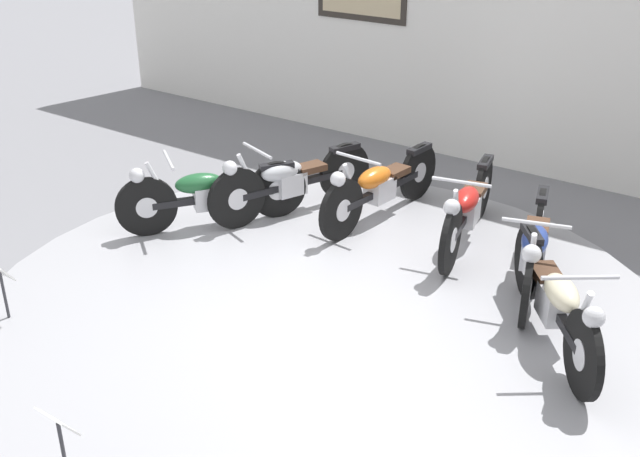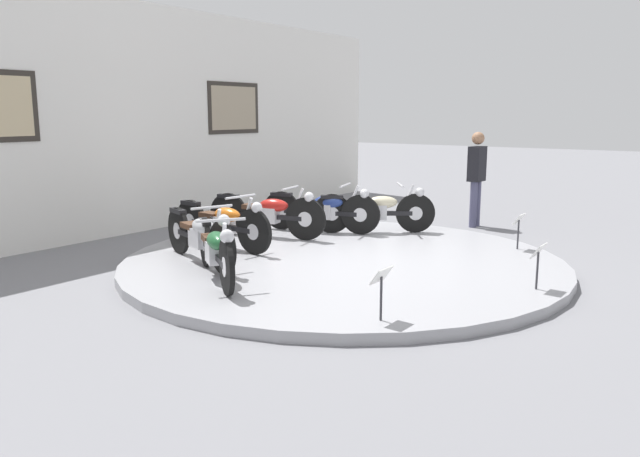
{
  "view_description": "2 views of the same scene",
  "coord_description": "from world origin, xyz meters",
  "px_view_note": "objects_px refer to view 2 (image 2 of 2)",
  "views": [
    {
      "loc": [
        3.23,
        -4.42,
        3.4
      ],
      "look_at": [
        0.02,
        -0.02,
        0.82
      ],
      "focal_mm": 42.0,
      "sensor_mm": 36.0,
      "label": 1
    },
    {
      "loc": [
        -6.75,
        -4.52,
        2.03
      ],
      "look_at": [
        -0.23,
        0.21,
        0.53
      ],
      "focal_mm": 35.0,
      "sensor_mm": 36.0,
      "label": 2
    }
  ],
  "objects_px": {
    "motorcycle_silver": "(200,234)",
    "motorcycle_red": "(268,212)",
    "visitor_standing": "(477,173)",
    "info_placard_front_right": "(519,224)",
    "motorcycle_cream": "(376,209)",
    "motorcycle_green": "(216,248)",
    "info_placard_front_centre": "(538,257)",
    "info_placard_front_left": "(381,282)",
    "motorcycle_blue": "(323,209)",
    "motorcycle_orange": "(223,222)"
  },
  "relations": [
    {
      "from": "motorcycle_blue",
      "to": "info_placard_front_right",
      "type": "height_order",
      "value": "motorcycle_blue"
    },
    {
      "from": "info_placard_front_centre",
      "to": "motorcycle_red",
      "type": "bearing_deg",
      "value": 83.37
    },
    {
      "from": "info_placard_front_right",
      "to": "motorcycle_red",
      "type": "bearing_deg",
      "value": 112.29
    },
    {
      "from": "info_placard_front_left",
      "to": "visitor_standing",
      "type": "height_order",
      "value": "visitor_standing"
    },
    {
      "from": "motorcycle_cream",
      "to": "info_placard_front_left",
      "type": "relative_size",
      "value": 3.13
    },
    {
      "from": "motorcycle_red",
      "to": "info_placard_front_right",
      "type": "bearing_deg",
      "value": -67.71
    },
    {
      "from": "motorcycle_red",
      "to": "motorcycle_green",
      "type": "bearing_deg",
      "value": -152.95
    },
    {
      "from": "motorcycle_red",
      "to": "visitor_standing",
      "type": "bearing_deg",
      "value": -30.44
    },
    {
      "from": "motorcycle_silver",
      "to": "motorcycle_red",
      "type": "bearing_deg",
      "value": 13.29
    },
    {
      "from": "motorcycle_orange",
      "to": "info_placard_front_left",
      "type": "bearing_deg",
      "value": -112.39
    },
    {
      "from": "motorcycle_blue",
      "to": "info_placard_front_centre",
      "type": "height_order",
      "value": "motorcycle_blue"
    },
    {
      "from": "motorcycle_orange",
      "to": "motorcycle_red",
      "type": "height_order",
      "value": "motorcycle_red"
    },
    {
      "from": "motorcycle_orange",
      "to": "info_placard_front_centre",
      "type": "height_order",
      "value": "motorcycle_orange"
    },
    {
      "from": "motorcycle_orange",
      "to": "visitor_standing",
      "type": "distance_m",
      "value": 4.83
    },
    {
      "from": "motorcycle_green",
      "to": "info_placard_front_right",
      "type": "bearing_deg",
      "value": -31.46
    },
    {
      "from": "motorcycle_red",
      "to": "info_placard_front_right",
      "type": "height_order",
      "value": "motorcycle_red"
    },
    {
      "from": "motorcycle_cream",
      "to": "info_placard_front_right",
      "type": "distance_m",
      "value": 2.27
    },
    {
      "from": "motorcycle_cream",
      "to": "motorcycle_green",
      "type": "bearing_deg",
      "value": -179.96
    },
    {
      "from": "motorcycle_blue",
      "to": "info_placard_front_right",
      "type": "distance_m",
      "value": 3.06
    },
    {
      "from": "motorcycle_cream",
      "to": "info_placard_front_centre",
      "type": "relative_size",
      "value": 3.13
    },
    {
      "from": "info_placard_front_right",
      "to": "visitor_standing",
      "type": "height_order",
      "value": "visitor_standing"
    },
    {
      "from": "motorcycle_green",
      "to": "info_placard_front_centre",
      "type": "xyz_separation_m",
      "value": [
        1.8,
        -3.12,
        -0.01
      ]
    },
    {
      "from": "motorcycle_silver",
      "to": "motorcycle_blue",
      "type": "relative_size",
      "value": 0.99
    },
    {
      "from": "motorcycle_cream",
      "to": "motorcycle_silver",
      "type": "bearing_deg",
      "value": 166.8
    },
    {
      "from": "motorcycle_green",
      "to": "visitor_standing",
      "type": "distance_m",
      "value": 5.76
    },
    {
      "from": "motorcycle_blue",
      "to": "info_placard_front_left",
      "type": "distance_m",
      "value": 4.42
    },
    {
      "from": "motorcycle_red",
      "to": "info_placard_front_centre",
      "type": "height_order",
      "value": "motorcycle_red"
    },
    {
      "from": "motorcycle_green",
      "to": "motorcycle_cream",
      "type": "relative_size",
      "value": 1.03
    },
    {
      "from": "motorcycle_blue",
      "to": "motorcycle_red",
      "type": "bearing_deg",
      "value": 152.6
    },
    {
      "from": "motorcycle_cream",
      "to": "motorcycle_red",
      "type": "bearing_deg",
      "value": 137.99
    },
    {
      "from": "info_placard_front_centre",
      "to": "info_placard_front_right",
      "type": "bearing_deg",
      "value": 24.08
    },
    {
      "from": "motorcycle_green",
      "to": "info_placard_front_left",
      "type": "xyz_separation_m",
      "value": [
        -0.11,
        -2.27,
        -0.01
      ]
    },
    {
      "from": "motorcycle_green",
      "to": "motorcycle_blue",
      "type": "xyz_separation_m",
      "value": [
        3.13,
        0.74,
        0.01
      ]
    },
    {
      "from": "motorcycle_silver",
      "to": "visitor_standing",
      "type": "xyz_separation_m",
      "value": [
        5.22,
        -1.56,
        0.46
      ]
    },
    {
      "from": "motorcycle_blue",
      "to": "info_placard_front_left",
      "type": "height_order",
      "value": "motorcycle_blue"
    },
    {
      "from": "motorcycle_green",
      "to": "visitor_standing",
      "type": "bearing_deg",
      "value": -8.19
    },
    {
      "from": "motorcycle_orange",
      "to": "info_placard_front_right",
      "type": "distance_m",
      "value": 4.19
    },
    {
      "from": "motorcycle_silver",
      "to": "motorcycle_red",
      "type": "distance_m",
      "value": 1.89
    },
    {
      "from": "info_placard_front_left",
      "to": "info_placard_front_centre",
      "type": "bearing_deg",
      "value": -24.08
    },
    {
      "from": "motorcycle_cream",
      "to": "motorcycle_blue",
      "type": "bearing_deg",
      "value": 122.0
    },
    {
      "from": "info_placard_front_right",
      "to": "motorcycle_cream",
      "type": "bearing_deg",
      "value": 92.82
    },
    {
      "from": "motorcycle_silver",
      "to": "motorcycle_orange",
      "type": "height_order",
      "value": "motorcycle_silver"
    },
    {
      "from": "info_placard_front_right",
      "to": "info_placard_front_centre",
      "type": "bearing_deg",
      "value": -155.92
    },
    {
      "from": "info_placard_front_centre",
      "to": "visitor_standing",
      "type": "bearing_deg",
      "value": 30.65
    },
    {
      "from": "motorcycle_green",
      "to": "info_placard_front_centre",
      "type": "relative_size",
      "value": 3.23
    },
    {
      "from": "motorcycle_orange",
      "to": "motorcycle_cream",
      "type": "relative_size",
      "value": 1.23
    },
    {
      "from": "motorcycle_orange",
      "to": "visitor_standing",
      "type": "xyz_separation_m",
      "value": [
        4.38,
        -1.99,
        0.46
      ]
    },
    {
      "from": "motorcycle_green",
      "to": "motorcycle_cream",
      "type": "distance_m",
      "value": 3.59
    },
    {
      "from": "motorcycle_red",
      "to": "motorcycle_orange",
      "type": "bearing_deg",
      "value": -179.87
    },
    {
      "from": "motorcycle_cream",
      "to": "info_placard_front_left",
      "type": "bearing_deg",
      "value": -148.52
    }
  ]
}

